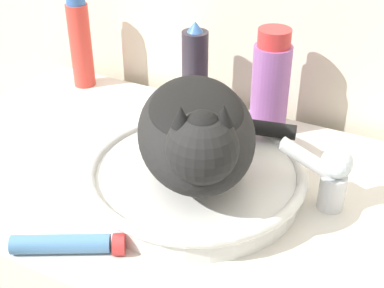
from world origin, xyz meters
name	(u,v)px	position (x,y,z in m)	size (l,w,h in m)	color
sink_basin	(196,177)	(0.03, 0.28, 0.84)	(0.38, 0.38, 0.05)	silver
cat	(197,128)	(0.04, 0.27, 0.94)	(0.32, 0.36, 0.18)	black
faucet	(330,173)	(0.24, 0.34, 0.87)	(0.12, 0.06, 0.13)	silver
mouthwash_bottle	(271,83)	(0.07, 0.54, 0.91)	(0.08, 0.08, 0.22)	#93569E
shampoo_bottle_tall	(80,42)	(-0.40, 0.54, 0.91)	(0.05, 0.05, 0.22)	#DB3D33
hairspray_can_black	(195,71)	(-0.10, 0.54, 0.90)	(0.06, 0.06, 0.20)	#28232D
cream_tube	(68,244)	(-0.07, 0.05, 0.82)	(0.16, 0.11, 0.03)	#4C7FB2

